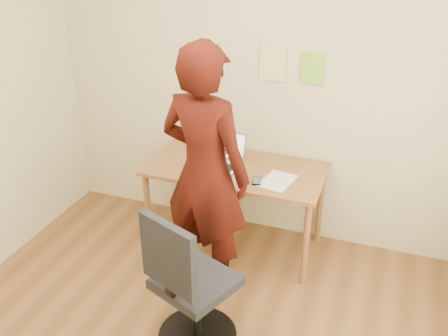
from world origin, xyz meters
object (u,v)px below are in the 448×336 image
at_px(desk, 236,177).
at_px(phone, 257,181).
at_px(office_chair, 189,292).
at_px(person, 205,173).
at_px(laptop, 221,158).

relative_size(desk, phone, 10.34).
height_order(phone, office_chair, office_chair).
relative_size(phone, office_chair, 0.13).
height_order(desk, office_chair, office_chair).
distance_m(phone, person, 0.48).
height_order(phone, person, person).
relative_size(desk, person, 0.75).
bearing_deg(desk, office_chair, -86.04).
relative_size(laptop, phone, 2.96).
xyz_separation_m(desk, phone, (0.22, -0.17, 0.09)).
relative_size(desk, laptop, 3.49).
xyz_separation_m(phone, office_chair, (-0.14, -0.98, -0.31)).
height_order(laptop, phone, laptop).
bearing_deg(person, office_chair, 113.03).
xyz_separation_m(laptop, phone, (0.36, -0.19, -0.05)).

